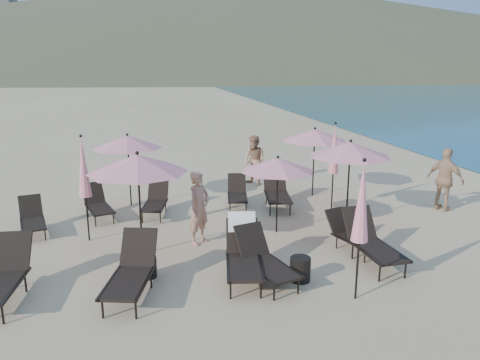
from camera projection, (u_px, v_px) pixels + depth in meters
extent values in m
plane|color=#D6BA8C|center=(289.00, 269.00, 9.95)|extent=(800.00, 800.00, 0.00)
cone|color=brown|center=(235.00, 24.00, 299.70)|extent=(690.00, 690.00, 55.00)
cone|color=brown|center=(394.00, 46.00, 357.39)|extent=(280.00, 280.00, 32.00)
cube|color=beige|center=(66.00, 37.00, 289.92)|extent=(18.00, 16.00, 38.00)
cube|color=black|center=(12.00, 251.00, 9.04)|extent=(0.74, 0.57, 0.69)
cylinder|color=black|center=(2.00, 314.00, 7.81)|extent=(0.04, 0.04, 0.38)
cylinder|color=black|center=(25.00, 283.00, 8.91)|extent=(0.04, 0.04, 0.38)
cube|color=black|center=(17.00, 285.00, 8.35)|extent=(0.20, 1.49, 0.04)
cube|color=black|center=(127.00, 283.00, 8.46)|extent=(1.00, 1.46, 0.06)
cube|color=black|center=(139.00, 247.00, 9.24)|extent=(0.79, 0.66, 0.68)
cylinder|color=black|center=(103.00, 308.00, 7.98)|extent=(0.04, 0.04, 0.38)
cylinder|color=black|center=(122.00, 278.00, 9.09)|extent=(0.04, 0.04, 0.38)
cylinder|color=black|center=(136.00, 309.00, 7.96)|extent=(0.04, 0.04, 0.38)
cylinder|color=black|center=(151.00, 279.00, 9.06)|extent=(0.04, 0.04, 0.38)
cube|color=black|center=(110.00, 281.00, 8.52)|extent=(0.42, 1.46, 0.04)
cube|color=black|center=(146.00, 282.00, 8.50)|extent=(0.42, 1.46, 0.04)
cube|color=black|center=(272.00, 269.00, 9.10)|extent=(0.95, 1.36, 0.05)
cube|color=black|center=(252.00, 240.00, 9.74)|extent=(0.74, 0.62, 0.64)
cylinder|color=black|center=(274.00, 292.00, 8.58)|extent=(0.04, 0.04, 0.35)
cylinder|color=black|center=(247.00, 270.00, 9.49)|extent=(0.04, 0.04, 0.35)
cylinder|color=black|center=(298.00, 286.00, 8.82)|extent=(0.04, 0.04, 0.35)
cylinder|color=black|center=(269.00, 265.00, 9.73)|extent=(0.04, 0.04, 0.35)
cube|color=black|center=(257.00, 271.00, 9.00)|extent=(0.41, 1.35, 0.04)
cube|color=black|center=(284.00, 264.00, 9.28)|extent=(0.41, 1.35, 0.04)
cube|color=black|center=(244.00, 267.00, 9.13)|extent=(0.88, 1.39, 0.05)
cube|color=black|center=(242.00, 236.00, 9.90)|extent=(0.74, 0.60, 0.67)
cylinder|color=black|center=(231.00, 290.00, 8.64)|extent=(0.04, 0.04, 0.37)
cylinder|color=black|center=(229.00, 264.00, 9.72)|extent=(0.04, 0.04, 0.37)
cylinder|color=black|center=(261.00, 289.00, 8.66)|extent=(0.04, 0.04, 0.37)
cylinder|color=black|center=(256.00, 264.00, 9.74)|extent=(0.04, 0.04, 0.37)
cube|color=black|center=(228.00, 266.00, 9.16)|extent=(0.29, 1.45, 0.04)
cube|color=black|center=(261.00, 265.00, 9.19)|extent=(0.29, 1.45, 0.04)
cube|color=white|center=(242.00, 222.00, 9.98)|extent=(0.63, 0.40, 0.40)
cube|color=black|center=(359.00, 241.00, 10.66)|extent=(0.85, 1.19, 0.04)
cube|color=black|center=(338.00, 221.00, 11.20)|extent=(0.65, 0.55, 0.55)
cylinder|color=black|center=(365.00, 256.00, 10.21)|extent=(0.03, 0.03, 0.30)
cylinder|color=black|center=(337.00, 242.00, 10.99)|extent=(0.03, 0.03, 0.30)
cylinder|color=black|center=(380.00, 252.00, 10.43)|extent=(0.03, 0.03, 0.30)
cylinder|color=black|center=(352.00, 239.00, 11.21)|extent=(0.03, 0.03, 0.30)
cube|color=black|center=(349.00, 242.00, 10.57)|extent=(0.40, 1.16, 0.04)
cube|color=black|center=(366.00, 238.00, 10.82)|extent=(0.40, 1.16, 0.04)
cube|color=black|center=(379.00, 251.00, 9.87)|extent=(0.74, 1.36, 0.06)
cube|color=black|center=(359.00, 223.00, 10.63)|extent=(0.71, 0.53, 0.69)
cylinder|color=black|center=(380.00, 273.00, 9.33)|extent=(0.04, 0.04, 0.38)
cylinder|color=black|center=(353.00, 251.00, 10.41)|extent=(0.04, 0.04, 0.38)
cylinder|color=black|center=(405.00, 270.00, 9.47)|extent=(0.04, 0.04, 0.38)
cylinder|color=black|center=(376.00, 248.00, 10.54)|extent=(0.04, 0.04, 0.38)
cube|color=black|center=(363.00, 251.00, 9.84)|extent=(0.10, 1.51, 0.04)
cube|color=black|center=(391.00, 248.00, 10.00)|extent=(0.10, 1.51, 0.04)
cube|color=black|center=(33.00, 224.00, 11.73)|extent=(0.81, 1.18, 0.05)
cube|color=black|center=(30.00, 206.00, 12.30)|extent=(0.64, 0.53, 0.56)
cylinder|color=black|center=(24.00, 238.00, 11.28)|extent=(0.03, 0.03, 0.31)
cylinder|color=black|center=(23.00, 226.00, 12.09)|extent=(0.03, 0.03, 0.31)
cylinder|color=black|center=(45.00, 235.00, 11.48)|extent=(0.03, 0.03, 0.31)
cylinder|color=black|center=(42.00, 223.00, 12.29)|extent=(0.03, 0.03, 0.31)
cube|color=black|center=(21.00, 225.00, 11.66)|extent=(0.33, 1.19, 0.04)
cube|color=black|center=(44.00, 222.00, 11.89)|extent=(0.33, 1.19, 0.04)
cube|color=black|center=(100.00, 209.00, 12.90)|extent=(0.88, 1.24, 0.05)
cube|color=black|center=(93.00, 193.00, 13.47)|extent=(0.68, 0.57, 0.58)
cylinder|color=black|center=(95.00, 221.00, 12.44)|extent=(0.03, 0.03, 0.32)
cylinder|color=black|center=(88.00, 211.00, 13.25)|extent=(0.03, 0.03, 0.32)
cylinder|color=black|center=(114.00, 218.00, 12.66)|extent=(0.03, 0.03, 0.32)
cylinder|color=black|center=(105.00, 209.00, 13.48)|extent=(0.03, 0.03, 0.32)
cube|color=black|center=(89.00, 210.00, 12.81)|extent=(0.40, 1.21, 0.04)
cube|color=black|center=(110.00, 207.00, 13.07)|extent=(0.40, 1.21, 0.04)
cube|color=black|center=(154.00, 206.00, 13.16)|extent=(0.81, 1.23, 0.05)
cube|color=black|center=(158.00, 189.00, 13.83)|extent=(0.66, 0.54, 0.58)
cylinder|color=black|center=(142.00, 217.00, 12.74)|extent=(0.03, 0.03, 0.32)
cylinder|color=black|center=(149.00, 207.00, 13.69)|extent=(0.03, 0.03, 0.32)
cylinder|color=black|center=(160.00, 217.00, 12.74)|extent=(0.03, 0.03, 0.32)
cylinder|color=black|center=(166.00, 207.00, 13.69)|extent=(0.03, 0.03, 0.32)
cube|color=black|center=(144.00, 205.00, 13.20)|extent=(0.31, 1.25, 0.04)
cube|color=black|center=(164.00, 205.00, 13.20)|extent=(0.31, 1.25, 0.04)
cube|color=black|center=(238.00, 198.00, 14.02)|extent=(0.74, 1.17, 0.05)
cube|color=black|center=(237.00, 183.00, 14.66)|extent=(0.63, 0.50, 0.56)
cylinder|color=black|center=(230.00, 208.00, 13.61)|extent=(0.03, 0.03, 0.31)
cylinder|color=black|center=(229.00, 198.00, 14.52)|extent=(0.03, 0.03, 0.31)
cylinder|color=black|center=(246.00, 207.00, 13.63)|extent=(0.03, 0.03, 0.31)
cylinder|color=black|center=(245.00, 198.00, 14.53)|extent=(0.03, 0.03, 0.31)
cube|color=black|center=(228.00, 197.00, 14.05)|extent=(0.25, 1.21, 0.04)
cube|color=black|center=(246.00, 197.00, 14.07)|extent=(0.25, 1.21, 0.04)
cube|color=black|center=(278.00, 197.00, 13.83)|extent=(0.89, 1.41, 0.05)
cube|color=black|center=(275.00, 179.00, 14.60)|extent=(0.76, 0.61, 0.68)
cylinder|color=black|center=(270.00, 209.00, 13.33)|extent=(0.04, 0.04, 0.37)
cylinder|color=black|center=(266.00, 198.00, 14.43)|extent=(0.04, 0.04, 0.37)
cylinder|color=black|center=(290.00, 209.00, 13.35)|extent=(0.04, 0.04, 0.37)
cylinder|color=black|center=(285.00, 198.00, 14.45)|extent=(0.04, 0.04, 0.37)
cube|color=black|center=(267.00, 196.00, 13.86)|extent=(0.29, 1.47, 0.04)
cube|color=black|center=(289.00, 196.00, 13.89)|extent=(0.29, 1.47, 0.04)
cylinder|color=black|center=(140.00, 207.00, 10.45)|extent=(0.05, 0.05, 2.23)
cone|color=pink|center=(138.00, 163.00, 10.20)|extent=(2.23, 2.23, 0.40)
sphere|color=black|center=(137.00, 153.00, 10.14)|extent=(0.08, 0.08, 0.08)
cylinder|color=black|center=(277.00, 197.00, 11.85)|extent=(0.04, 0.04, 1.87)
cone|color=pink|center=(278.00, 165.00, 11.65)|extent=(1.87, 1.87, 0.34)
sphere|color=black|center=(278.00, 157.00, 11.60)|extent=(0.07, 0.07, 0.07)
cylinder|color=black|center=(348.00, 186.00, 12.42)|extent=(0.05, 0.05, 2.16)
cone|color=pink|center=(350.00, 149.00, 12.18)|extent=(2.16, 2.16, 0.39)
sphere|color=black|center=(351.00, 141.00, 12.13)|extent=(0.08, 0.08, 0.08)
cylinder|color=black|center=(129.00, 172.00, 14.11)|extent=(0.04, 0.04, 2.07)
cone|color=pink|center=(128.00, 142.00, 13.88)|extent=(2.07, 2.07, 0.37)
sphere|color=black|center=(127.00, 135.00, 13.82)|extent=(0.08, 0.08, 0.08)
cylinder|color=black|center=(314.00, 164.00, 15.12)|extent=(0.04, 0.04, 2.10)
cone|color=pink|center=(315.00, 135.00, 14.89)|extent=(2.10, 2.10, 0.38)
sphere|color=black|center=(315.00, 128.00, 14.83)|extent=(0.08, 0.08, 0.08)
cylinder|color=black|center=(357.00, 270.00, 8.57)|extent=(0.04, 0.04, 1.14)
cone|color=pink|center=(362.00, 202.00, 8.25)|extent=(0.31, 0.31, 1.46)
sphere|color=black|center=(364.00, 160.00, 8.06)|extent=(0.07, 0.07, 0.07)
cylinder|color=black|center=(332.00, 192.00, 13.77)|extent=(0.04, 0.04, 1.12)
cone|color=pink|center=(334.00, 149.00, 13.46)|extent=(0.31, 0.31, 1.43)
sphere|color=black|center=(336.00, 123.00, 13.27)|extent=(0.07, 0.07, 0.07)
cylinder|color=black|center=(88.00, 219.00, 11.39)|extent=(0.04, 0.04, 1.13)
cone|color=pink|center=(83.00, 167.00, 11.08)|extent=(0.31, 0.31, 1.44)
sphere|color=black|center=(81.00, 136.00, 10.89)|extent=(0.07, 0.07, 0.07)
cylinder|color=black|center=(147.00, 267.00, 9.53)|extent=(0.39, 0.39, 0.42)
cylinder|color=black|center=(300.00, 269.00, 9.36)|extent=(0.42, 0.42, 0.49)
imported|color=tan|center=(199.00, 208.00, 11.16)|extent=(0.77, 0.77, 1.79)
imported|color=#A97657|center=(255.00, 160.00, 16.53)|extent=(1.04, 1.09, 1.77)
imported|color=tan|center=(445.00, 180.00, 13.65)|extent=(0.92, 1.18, 1.87)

